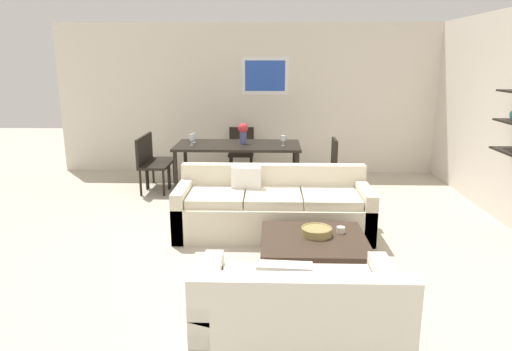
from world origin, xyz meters
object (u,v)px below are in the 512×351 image
(dining_table, at_px, (238,148))
(dining_chair_head, at_px, (241,149))
(wine_glass_left_near, at_px, (191,138))
(dining_chair_left_far, at_px, (155,156))
(dining_chair_left_near, at_px, (148,162))
(loveseat_white, at_px, (298,319))
(dining_chair_right_near, at_px, (327,163))
(decorative_bowl, at_px, (317,231))
(wine_glass_right_near, at_px, (283,139))
(sofa_beige, at_px, (273,209))
(candle_jar, at_px, (341,230))
(coffee_table, at_px, (313,256))
(centerpiece_vase, at_px, (243,132))
(wine_glass_left_far, at_px, (194,136))

(dining_table, height_order, dining_chair_head, dining_chair_head)
(wine_glass_left_near, bearing_deg, dining_chair_left_far, 153.51)
(dining_chair_head, bearing_deg, dining_chair_left_near, -141.56)
(loveseat_white, height_order, dining_chair_right_near, dining_chair_right_near)
(decorative_bowl, relative_size, wine_glass_right_near, 1.86)
(sofa_beige, bearing_deg, candle_jar, -55.68)
(coffee_table, bearing_deg, dining_table, 107.27)
(dining_table, bearing_deg, decorative_bowl, -71.79)
(wine_glass_right_near, bearing_deg, decorative_bowl, -84.85)
(sofa_beige, xyz_separation_m, centerpiece_vase, (-0.47, 1.96, 0.65))
(sofa_beige, distance_m, decorative_bowl, 1.15)
(sofa_beige, distance_m, dining_chair_right_near, 1.90)
(dining_chair_left_far, relative_size, centerpiece_vase, 2.66)
(wine_glass_right_near, bearing_deg, sofa_beige, -95.37)
(coffee_table, relative_size, wine_glass_right_near, 6.27)
(dining_table, relative_size, wine_glass_left_near, 11.32)
(loveseat_white, xyz_separation_m, dining_table, (-0.71, 4.35, 0.39))
(dining_chair_left_near, xyz_separation_m, wine_glass_left_near, (0.67, 0.10, 0.37))
(sofa_beige, relative_size, wine_glass_right_near, 14.18)
(dining_chair_left_near, bearing_deg, dining_chair_right_near, 0.00)
(wine_glass_left_near, xyz_separation_m, centerpiece_vase, (0.80, 0.17, 0.07))
(dining_chair_right_near, bearing_deg, loveseat_white, -99.34)
(sofa_beige, xyz_separation_m, dining_chair_left_far, (-1.94, 2.12, 0.21))
(sofa_beige, relative_size, dining_chair_left_far, 2.62)
(sofa_beige, bearing_deg, coffee_table, -70.87)
(dining_chair_head, bearing_deg, sofa_beige, -78.84)
(dining_chair_right_near, bearing_deg, decorative_bowl, -98.66)
(dining_chair_left_far, relative_size, dining_chair_right_near, 1.00)
(sofa_beige, relative_size, wine_glass_left_far, 14.74)
(dining_chair_left_near, xyz_separation_m, centerpiece_vase, (1.48, 0.27, 0.44))
(wine_glass_right_near, bearing_deg, dining_chair_left_far, 170.95)
(decorative_bowl, xyz_separation_m, dining_table, (-0.98, 2.96, 0.26))
(decorative_bowl, relative_size, wine_glass_left_near, 1.74)
(sofa_beige, distance_m, dining_table, 2.02)
(sofa_beige, distance_m, coffee_table, 1.20)
(dining_chair_head, relative_size, centerpiece_vase, 2.66)
(candle_jar, bearing_deg, dining_chair_right_near, 86.33)
(coffee_table, distance_m, candle_jar, 0.39)
(dining_chair_head, bearing_deg, dining_table, -90.00)
(dining_chair_left_near, relative_size, dining_chair_head, 1.00)
(dining_chair_right_near, relative_size, centerpiece_vase, 2.66)
(wine_glass_left_far, bearing_deg, dining_chair_left_far, 171.77)
(sofa_beige, bearing_deg, wine_glass_left_near, 125.44)
(wine_glass_left_near, height_order, wine_glass_left_far, wine_glass_left_near)
(loveseat_white, relative_size, dining_chair_right_near, 1.60)
(dining_chair_left_near, height_order, wine_glass_left_far, wine_glass_left_far)
(candle_jar, distance_m, dining_chair_head, 3.97)
(wine_glass_left_near, bearing_deg, dining_chair_head, 54.52)
(sofa_beige, relative_size, coffee_table, 2.26)
(dining_chair_head, bearing_deg, dining_chair_right_near, -38.44)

